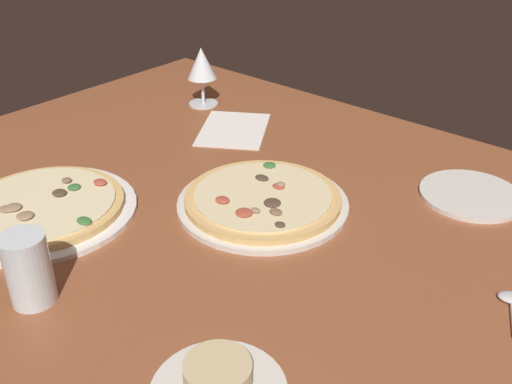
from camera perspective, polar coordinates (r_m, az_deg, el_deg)
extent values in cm
cube|color=brown|center=(109.53, -0.65, -2.28)|extent=(150.00, 110.00, 4.00)
cylinder|color=silver|center=(108.30, 0.66, -1.13)|extent=(31.53, 31.53, 1.00)
cylinder|color=tan|center=(107.73, 0.66, -0.63)|extent=(28.75, 28.75, 1.20)
cylinder|color=beige|center=(107.33, 0.66, -0.27)|extent=(25.15, 25.15, 0.40)
ellipsoid|color=#AD4733|center=(104.78, -3.26, -0.76)|extent=(2.71, 2.32, 0.77)
ellipsoid|color=#AD4733|center=(109.30, 2.20, 0.56)|extent=(2.50, 1.98, 0.42)
ellipsoid|color=#937556|center=(101.68, -0.04, -1.78)|extent=(1.84, 1.36, 0.67)
ellipsoid|color=#4C3828|center=(112.02, 0.58, 1.40)|extent=(2.85, 2.09, 0.54)
ellipsoid|color=#AD4733|center=(101.18, -1.16, -2.00)|extent=(3.10, 3.00, 0.57)
ellipsoid|color=brown|center=(101.41, 1.94, -1.92)|extent=(2.43, 1.92, 0.61)
ellipsoid|color=#4C3828|center=(103.70, 1.45, -1.11)|extent=(3.08, 3.03, 0.64)
ellipsoid|color=#937556|center=(109.68, 2.42, 0.75)|extent=(1.70, 1.62, 0.70)
ellipsoid|color=#4C3828|center=(98.14, 2.34, -3.15)|extent=(1.87, 1.64, 0.51)
ellipsoid|color=#387033|center=(116.71, 1.31, 2.63)|extent=(2.53, 2.49, 0.53)
cylinder|color=white|center=(112.71, -19.80, -1.76)|extent=(32.96, 32.96, 1.00)
cylinder|color=tan|center=(112.17, -19.90, -1.28)|extent=(28.59, 28.59, 1.20)
cylinder|color=beige|center=(111.78, -19.97, -0.93)|extent=(25.57, 25.57, 0.40)
ellipsoid|color=#937556|center=(111.06, -23.05, -1.52)|extent=(2.73, 2.31, 0.52)
ellipsoid|color=#4C3828|center=(112.61, -18.49, -0.06)|extent=(2.73, 2.52, 0.76)
ellipsoid|color=brown|center=(113.82, -17.27, 0.38)|extent=(2.39, 1.70, 0.42)
ellipsoid|color=#937556|center=(107.60, -21.44, -2.14)|extent=(2.93, 2.89, 0.72)
ellipsoid|color=#937556|center=(110.84, -22.42, -1.37)|extent=(2.86, 2.74, 0.74)
ellipsoid|color=#AD4733|center=(114.05, -14.84, 0.93)|extent=(2.77, 2.27, 0.75)
ellipsoid|color=brown|center=(116.43, -17.85, 1.08)|extent=(1.90, 1.78, 0.80)
ellipsoid|color=#387033|center=(113.83, -17.19, 0.47)|extent=(2.39, 2.39, 0.67)
ellipsoid|color=#387033|center=(103.08, -16.29, -2.68)|extent=(2.99, 2.17, 0.59)
cylinder|color=#D1B784|center=(72.76, -3.71, -17.45)|extent=(8.20, 8.20, 4.27)
cylinder|color=silver|center=(154.57, -5.11, 8.51)|extent=(7.45, 7.45, 0.40)
cylinder|color=silver|center=(153.32, -5.17, 9.74)|extent=(0.80, 0.80, 6.68)
cone|color=silver|center=(150.98, -5.29, 12.32)|extent=(7.38, 7.38, 7.82)
cylinder|color=silver|center=(89.73, -21.16, -6.97)|extent=(6.48, 6.48, 11.02)
cylinder|color=silver|center=(91.27, -20.86, -8.32)|extent=(5.96, 5.96, 5.69)
cylinder|color=silver|center=(118.34, 20.07, -0.26)|extent=(19.04, 19.04, 0.90)
cube|color=white|center=(139.11, -2.18, 6.08)|extent=(23.49, 25.16, 0.30)
ellipsoid|color=silver|center=(94.36, 23.53, -9.36)|extent=(4.77, 4.13, 1.00)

